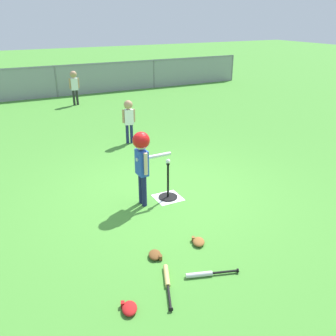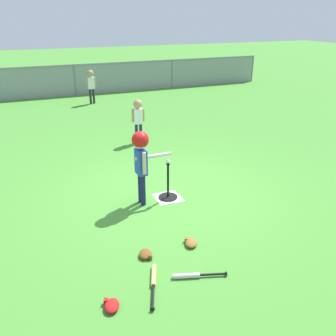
# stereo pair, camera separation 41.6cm
# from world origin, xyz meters

# --- Properties ---
(ground_plane) EXTENTS (60.00, 60.00, 0.00)m
(ground_plane) POSITION_xyz_m (0.00, 0.00, 0.00)
(ground_plane) COLOR #478C33
(home_plate) EXTENTS (0.44, 0.44, 0.01)m
(home_plate) POSITION_xyz_m (-0.04, -0.17, 0.00)
(home_plate) COLOR white
(home_plate) RESTS_ON ground_plane
(batting_tee) EXTENTS (0.32, 0.32, 0.63)m
(batting_tee) POSITION_xyz_m (-0.04, -0.17, 0.10)
(batting_tee) COLOR black
(batting_tee) RESTS_ON ground_plane
(baseball_on_tee) EXTENTS (0.07, 0.07, 0.07)m
(baseball_on_tee) POSITION_xyz_m (-0.04, -0.17, 0.67)
(baseball_on_tee) COLOR white
(baseball_on_tee) RESTS_ON batting_tee
(batter_child) EXTENTS (0.65, 0.35, 1.24)m
(batter_child) POSITION_xyz_m (-0.51, -0.18, 0.88)
(batter_child) COLOR #191E4C
(batter_child) RESTS_ON ground_plane
(fielder_deep_center) EXTENTS (0.34, 0.23, 1.14)m
(fielder_deep_center) POSITION_xyz_m (0.28, 7.37, 0.73)
(fielder_deep_center) COLOR #262626
(fielder_deep_center) RESTS_ON ground_plane
(fielder_near_left) EXTENTS (0.31, 0.21, 1.04)m
(fielder_near_left) POSITION_xyz_m (0.44, 2.79, 0.67)
(fielder_near_left) COLOR #191E4C
(fielder_near_left) RESTS_ON ground_plane
(spare_bat_silver) EXTENTS (0.63, 0.25, 0.06)m
(spare_bat_silver) POSITION_xyz_m (-0.58, -2.17, 0.03)
(spare_bat_silver) COLOR silver
(spare_bat_silver) RESTS_ON ground_plane
(spare_bat_wood) EXTENTS (0.32, 0.69, 0.06)m
(spare_bat_wood) POSITION_xyz_m (-1.02, -2.06, 0.03)
(spare_bat_wood) COLOR #DBB266
(spare_bat_wood) RESTS_ON ground_plane
(glove_by_plate) EXTENTS (0.23, 0.26, 0.07)m
(glove_by_plate) POSITION_xyz_m (-0.95, -1.57, 0.04)
(glove_by_plate) COLOR brown
(glove_by_plate) RESTS_ON ground_plane
(glove_near_bats) EXTENTS (0.23, 0.26, 0.07)m
(glove_near_bats) POSITION_xyz_m (-1.58, -2.28, 0.04)
(glove_near_bats) COLOR #B21919
(glove_near_bats) RESTS_ON ground_plane
(glove_tossed_aside) EXTENTS (0.25, 0.27, 0.07)m
(glove_tossed_aside) POSITION_xyz_m (-0.29, -1.57, 0.04)
(glove_tossed_aside) COLOR brown
(glove_tossed_aside) RESTS_ON ground_plane
(outfield_fence) EXTENTS (16.06, 0.06, 1.15)m
(outfield_fence) POSITION_xyz_m (0.00, 9.02, 0.62)
(outfield_fence) COLOR slate
(outfield_fence) RESTS_ON ground_plane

